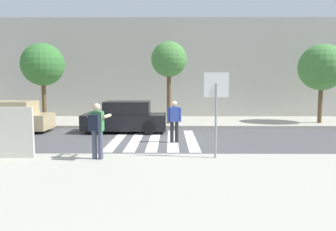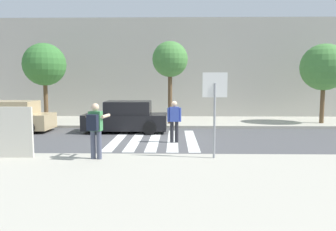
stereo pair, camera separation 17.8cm
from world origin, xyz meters
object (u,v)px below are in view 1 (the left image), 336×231
(pedestrian_crossing, at_px, (174,119))
(parked_car_tan, at_px, (9,118))
(street_tree_center, at_px, (169,60))
(advertising_board, at_px, (16,133))
(photographer_with_backpack, at_px, (97,126))
(stop_sign, at_px, (216,96))
(street_tree_east, at_px, (322,67))
(street_tree_west, at_px, (43,65))
(parked_car_black, at_px, (126,118))

(pedestrian_crossing, xyz_separation_m, parked_car_tan, (-8.19, 2.76, -0.25))
(parked_car_tan, relative_size, street_tree_center, 0.89)
(advertising_board, bearing_deg, photographer_with_backpack, -3.87)
(stop_sign, xyz_separation_m, parked_car_tan, (-9.44, 6.04, -1.36))
(street_tree_east, bearing_deg, photographer_with_backpack, -140.51)
(street_tree_center, bearing_deg, photographer_with_backpack, -104.07)
(street_tree_west, bearing_deg, photographer_with_backpack, -60.46)
(stop_sign, xyz_separation_m, parked_car_black, (-3.64, 6.04, -1.36))
(parked_car_black, relative_size, advertising_board, 2.56)
(photographer_with_backpack, xyz_separation_m, parked_car_black, (0.02, 6.27, -0.44))
(parked_car_tan, bearing_deg, parked_car_black, 0.00)
(pedestrian_crossing, distance_m, parked_car_black, 3.66)
(photographer_with_backpack, height_order, parked_car_tan, photographer_with_backpack)
(street_tree_center, xyz_separation_m, street_tree_east, (8.71, 0.30, -0.41))
(pedestrian_crossing, height_order, advertising_board, advertising_board)
(pedestrian_crossing, bearing_deg, stop_sign, -69.17)
(pedestrian_crossing, relative_size, advertising_board, 1.08)
(street_tree_east, relative_size, advertising_board, 2.81)
(stop_sign, bearing_deg, street_tree_center, 100.05)
(parked_car_tan, bearing_deg, pedestrian_crossing, -18.62)
(stop_sign, distance_m, street_tree_east, 11.40)
(parked_car_black, height_order, advertising_board, advertising_board)
(street_tree_center, bearing_deg, parked_car_black, -131.94)
(street_tree_west, distance_m, street_tree_center, 7.18)
(stop_sign, height_order, street_tree_west, street_tree_west)
(parked_car_black, relative_size, street_tree_west, 0.90)
(photographer_with_backpack, distance_m, street_tree_east, 14.26)
(pedestrian_crossing, bearing_deg, street_tree_west, 144.40)
(parked_car_tan, bearing_deg, photographer_with_backpack, -47.35)
(street_tree_east, bearing_deg, street_tree_west, -179.48)
(advertising_board, bearing_deg, street_tree_center, 60.83)
(parked_car_black, bearing_deg, parked_car_tan, -180.00)
(street_tree_west, bearing_deg, pedestrian_crossing, -35.60)
(street_tree_west, bearing_deg, street_tree_center, -1.26)
(stop_sign, height_order, photographer_with_backpack, stop_sign)
(parked_car_black, height_order, street_tree_east, street_tree_east)
(parked_car_tan, relative_size, advertising_board, 2.56)
(parked_car_black, distance_m, street_tree_center, 4.39)
(photographer_with_backpack, distance_m, advertising_board, 2.58)
(parked_car_tan, distance_m, advertising_board, 6.89)
(pedestrian_crossing, distance_m, street_tree_center, 5.84)
(street_tree_center, distance_m, street_tree_east, 8.72)
(advertising_board, bearing_deg, pedestrian_crossing, 33.81)
(street_tree_center, bearing_deg, stop_sign, -79.95)
(parked_car_tan, distance_m, street_tree_east, 17.07)
(parked_car_black, distance_m, street_tree_west, 6.26)
(street_tree_east, bearing_deg, stop_sign, -129.55)
(parked_car_tan, bearing_deg, street_tree_west, 73.00)
(advertising_board, bearing_deg, street_tree_west, 105.70)
(photographer_with_backpack, bearing_deg, advertising_board, 176.13)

